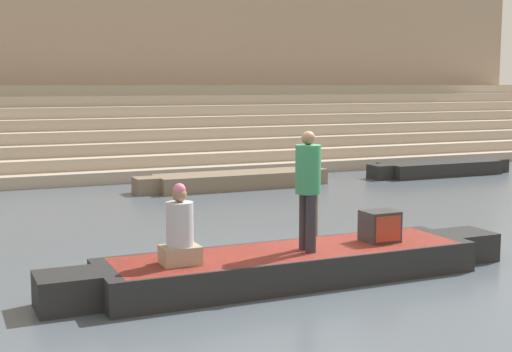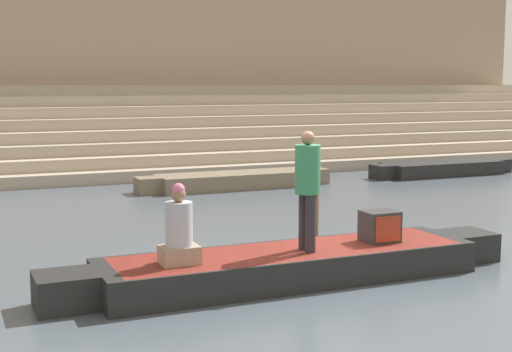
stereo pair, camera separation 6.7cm
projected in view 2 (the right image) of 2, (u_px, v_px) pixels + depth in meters
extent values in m
plane|color=#4C5660|center=(316.00, 264.00, 10.90)|extent=(120.00, 120.00, 0.00)
cube|color=tan|center=(126.00, 167.00, 22.06)|extent=(36.00, 4.83, 0.34)
cube|color=#B2A28D|center=(124.00, 156.00, 22.29)|extent=(36.00, 4.23, 0.34)
cube|color=tan|center=(121.00, 144.00, 22.52)|extent=(36.00, 3.62, 0.34)
cube|color=#B2A28D|center=(119.00, 133.00, 22.75)|extent=(36.00, 3.02, 0.34)
cube|color=tan|center=(116.00, 122.00, 22.99)|extent=(36.00, 2.41, 0.34)
cube|color=#B2A28D|center=(114.00, 111.00, 23.22)|extent=(36.00, 1.81, 0.34)
cube|color=tan|center=(112.00, 101.00, 23.45)|extent=(36.00, 1.21, 0.34)
cube|color=#B2A28D|center=(109.00, 90.00, 23.68)|extent=(36.00, 0.60, 0.34)
cube|color=tan|center=(103.00, 58.00, 24.36)|extent=(34.20, 1.20, 7.23)
cube|color=brown|center=(109.00, 156.00, 24.22)|extent=(34.20, 0.12, 0.60)
cube|color=black|center=(290.00, 265.00, 9.95)|extent=(5.39, 1.32, 0.44)
cube|color=#993328|center=(291.00, 252.00, 9.92)|extent=(4.96, 1.22, 0.05)
cube|color=black|center=(466.00, 246.00, 11.17)|extent=(0.76, 0.72, 0.44)
cube|color=black|center=(66.00, 291.00, 8.72)|extent=(0.76, 0.72, 0.44)
cylinder|color=olive|center=(217.00, 251.00, 10.30)|extent=(2.57, 0.04, 0.04)
cylinder|color=#28282D|center=(304.00, 221.00, 9.91)|extent=(0.15, 0.15, 0.80)
cylinder|color=#28282D|center=(310.00, 224.00, 9.74)|extent=(0.15, 0.15, 0.80)
cylinder|color=#338456|center=(308.00, 169.00, 9.73)|extent=(0.35, 0.35, 0.67)
sphere|color=#8C664C|center=(308.00, 138.00, 9.67)|extent=(0.19, 0.19, 0.19)
cube|color=gray|center=(179.00, 255.00, 9.16)|extent=(0.49, 0.39, 0.23)
cylinder|color=#B2B2BC|center=(179.00, 224.00, 9.11)|extent=(0.35, 0.35, 0.57)
sphere|color=#8C664C|center=(179.00, 195.00, 9.06)|extent=(0.19, 0.19, 0.19)
sphere|color=pink|center=(178.00, 189.00, 9.05)|extent=(0.16, 0.16, 0.16)
cube|color=#2D2D2D|center=(380.00, 226.00, 10.44)|extent=(0.50, 0.42, 0.45)
cube|color=#99331E|center=(388.00, 229.00, 10.25)|extent=(0.42, 0.02, 0.37)
cube|color=#756651|center=(235.00, 180.00, 18.83)|extent=(4.17, 1.21, 0.41)
cube|color=beige|center=(235.00, 174.00, 18.81)|extent=(3.84, 1.11, 0.05)
cube|color=#756651|center=(315.00, 176.00, 19.78)|extent=(0.58, 0.66, 0.41)
cube|color=#756651|center=(148.00, 185.00, 17.88)|extent=(0.58, 0.66, 0.41)
cube|color=black|center=(442.00, 168.00, 21.48)|extent=(3.77, 1.21, 0.41)
cube|color=beige|center=(443.00, 163.00, 21.46)|extent=(3.47, 1.11, 0.05)
cube|color=black|center=(498.00, 165.00, 22.34)|extent=(0.53, 0.66, 0.41)
cube|color=black|center=(382.00, 172.00, 20.62)|extent=(0.53, 0.66, 0.41)
cylinder|color=brown|center=(313.00, 203.00, 12.73)|extent=(0.19, 0.19, 1.26)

